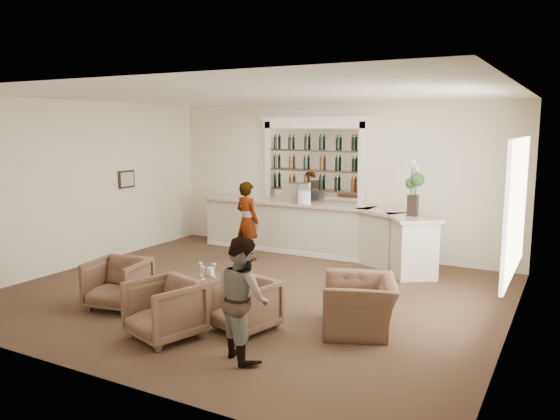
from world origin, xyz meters
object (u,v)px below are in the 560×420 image
object	(u,v)px
armchair_center	(164,309)
armchair_far	(360,305)
espresso_machine	(296,193)
armchair_right	(245,305)
sommelier	(247,221)
armchair_left	(118,283)
cocktail_table	(206,293)
bar_counter	(319,230)
guest	(243,298)
flower_vase	(414,185)

from	to	relation	value
armchair_center	armchair_far	bearing A→B (deg)	52.38
armchair_center	espresso_machine	xyz separation A→B (m)	(-0.70, 5.19, 0.96)
armchair_center	armchair_right	distance (m)	1.09
sommelier	armchair_left	distance (m)	3.63
sommelier	espresso_machine	xyz separation A→B (m)	(0.65, 0.98, 0.52)
cocktail_table	sommelier	distance (m)	3.25
espresso_machine	bar_counter	bearing A→B (deg)	18.41
armchair_left	guest	bearing A→B (deg)	-23.72
bar_counter	armchair_far	size ratio (longest dim) A/B	5.11
cocktail_table	flower_vase	bearing A→B (deg)	56.91
sommelier	armchair_center	xyz separation A→B (m)	(1.35, -4.21, -0.43)
armchair_left	armchair_far	xyz separation A→B (m)	(3.64, 0.91, -0.02)
armchair_right	armchair_far	xyz separation A→B (m)	(1.39, 0.76, 0.01)
espresso_machine	armchair_center	bearing A→B (deg)	-67.54
espresso_machine	flower_vase	world-z (taller)	flower_vase
cocktail_table	flower_vase	distance (m)	4.36
sommelier	armchair_right	world-z (taller)	sommelier
sommelier	armchair_right	xyz separation A→B (m)	(2.13, -3.45, -0.47)
armchair_center	armchair_left	bearing A→B (deg)	174.57
bar_counter	armchair_far	xyz separation A→B (m)	(2.33, -3.71, -0.21)
cocktail_table	espresso_machine	distance (m)	4.15
armchair_right	flower_vase	xyz separation A→B (m)	(1.24, 3.90, 1.37)
cocktail_table	armchair_right	size ratio (longest dim) A/B	0.91
bar_counter	espresso_machine	size ratio (longest dim) A/B	11.75
bar_counter	sommelier	size ratio (longest dim) A/B	3.45
armchair_center	armchair_far	xyz separation A→B (m)	(2.17, 1.52, -0.03)
sommelier	espresso_machine	size ratio (longest dim) A/B	3.41
guest	flower_vase	bearing A→B (deg)	-67.34
armchair_left	armchair_center	distance (m)	1.59
armchair_center	sommelier	bearing A→B (deg)	125.10
armchair_center	espresso_machine	bearing A→B (deg)	115.05
flower_vase	armchair_left	bearing A→B (deg)	-130.75
bar_counter	cocktail_table	world-z (taller)	bar_counter
bar_counter	armchair_right	bearing A→B (deg)	-78.11
espresso_machine	cocktail_table	bearing A→B (deg)	-68.29
sommelier	armchair_right	distance (m)	4.08
bar_counter	espresso_machine	bearing A→B (deg)	-176.35
flower_vase	armchair_center	bearing A→B (deg)	-113.46
guest	armchair_far	size ratio (longest dim) A/B	1.35
bar_counter	armchair_right	xyz separation A→B (m)	(0.94, -4.47, -0.22)
armchair_far	espresso_machine	distance (m)	4.77
bar_counter	sommelier	distance (m)	1.58
sommelier	guest	bearing A→B (deg)	136.11
cocktail_table	flower_vase	xyz separation A→B (m)	(2.24, 3.44, 1.48)
sommelier	armchair_center	bearing A→B (deg)	122.27
armchair_center	flower_vase	distance (m)	5.25
bar_counter	sommelier	bearing A→B (deg)	-139.44
bar_counter	armchair_left	distance (m)	4.80
cocktail_table	sommelier	size ratio (longest dim) A/B	0.43
armchair_left	flower_vase	size ratio (longest dim) A/B	0.81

